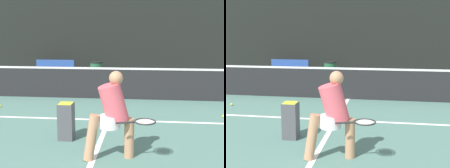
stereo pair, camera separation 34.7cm
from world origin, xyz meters
The scene contains 13 objects.
court_service_line centered at (0.00, 5.73, 0.00)m, with size 8.25×0.10×0.01m, color white.
court_center_mark centered at (0.00, 5.04, 0.00)m, with size 0.10×5.80×0.01m, color white.
net centered at (0.00, 7.94, 0.51)m, with size 11.09×0.09×1.07m.
fence_back centered at (0.00, 11.36, 1.64)m, with size 24.00×0.06×3.30m.
player_practicing centered at (0.32, 3.59, 0.77)m, with size 1.22×0.54×1.45m.
tennis_ball_scattered_0 centered at (2.70, 6.23, 0.03)m, with size 0.07×0.07×0.07m, color #D1E033.
tennis_ball_scattered_3 centered at (-3.06, 6.62, 0.03)m, with size 0.07×0.07×0.07m, color #D1E033.
ball_hopper centered at (-0.66, 4.41, 0.37)m, with size 0.28×0.28×0.71m.
courtside_bench centered at (-2.74, 10.73, 0.47)m, with size 1.54×0.38×0.86m.
trash_bin centered at (-1.04, 10.53, 0.42)m, with size 0.48×0.48×0.84m.
parked_car centered at (1.06, 13.34, 0.64)m, with size 1.78×3.98×1.50m.
tree_west centered at (1.92, 17.48, 3.32)m, with size 3.32×3.32×3.81m.
building_far centered at (0.00, 27.09, 2.45)m, with size 36.00×2.40×4.90m, color beige.
Camera 1 is at (0.81, -1.18, 2.10)m, focal length 50.00 mm.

